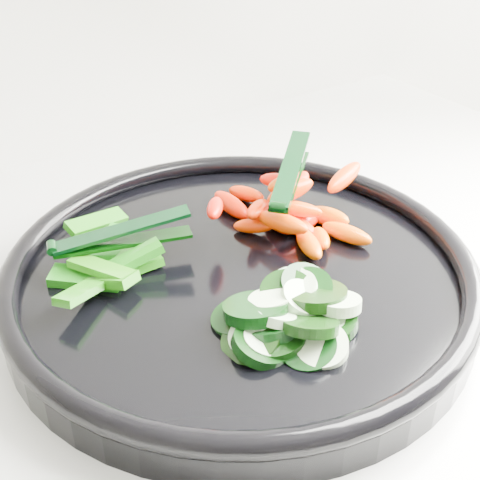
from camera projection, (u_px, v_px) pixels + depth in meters
veggie_tray at (240, 276)px, 0.53m from camera, size 0.49×0.49×0.04m
cucumber_pile at (285, 319)px, 0.47m from camera, size 0.12×0.11×0.04m
carrot_pile at (291, 209)px, 0.58m from camera, size 0.17×0.15×0.06m
pepper_pile at (105, 264)px, 0.53m from camera, size 0.10×0.12×0.04m
tong_carrot at (290, 176)px, 0.56m from camera, size 0.09×0.09×0.02m
tong_pepper at (118, 237)px, 0.53m from camera, size 0.11×0.05×0.02m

